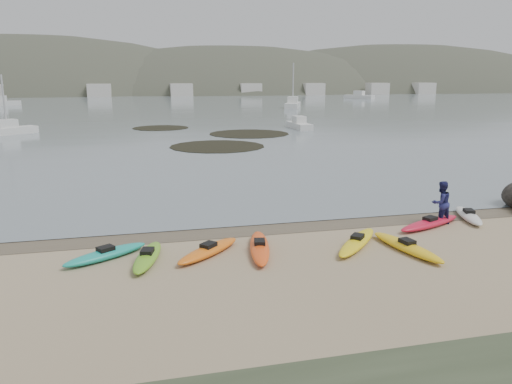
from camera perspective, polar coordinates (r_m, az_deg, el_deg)
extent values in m
plane|color=tan|center=(21.59, 0.00, -3.88)|extent=(600.00, 600.00, 0.00)
plane|color=brown|center=(21.31, 0.19, -4.10)|extent=(60.00, 60.00, 0.00)
plane|color=slate|center=(320.17, -12.98, 11.64)|extent=(1200.00, 1200.00, 0.00)
ellipsoid|color=yellow|center=(19.39, 11.49, -5.62)|extent=(3.03, 3.28, 0.34)
ellipsoid|color=orange|center=(18.18, -5.44, -6.68)|extent=(2.87, 2.78, 0.34)
ellipsoid|color=teal|center=(18.51, -16.77, -6.83)|extent=(3.10, 2.34, 0.34)
ellipsoid|color=silver|center=(24.48, 23.12, -2.50)|extent=(1.67, 3.14, 0.34)
ellipsoid|color=red|center=(22.63, 19.25, -3.38)|extent=(3.77, 2.09, 0.34)
ellipsoid|color=#6DB524|center=(17.89, -12.29, -7.26)|extent=(1.44, 3.23, 0.34)
ellipsoid|color=#FF5216|center=(18.42, 0.42, -6.35)|extent=(1.45, 3.84, 0.34)
ellipsoid|color=yellow|center=(19.30, 16.85, -6.02)|extent=(1.38, 3.77, 0.34)
imported|color=navy|center=(23.06, 20.39, -1.16)|extent=(1.03, 0.86, 1.91)
cylinder|color=black|center=(45.96, -4.46, 5.21)|extent=(8.67, 8.67, 0.04)
cylinder|color=black|center=(55.99, -0.80, 6.66)|extent=(8.90, 8.90, 0.04)
cylinder|color=black|center=(63.43, -10.85, 7.18)|extent=(6.88, 6.88, 0.04)
cube|color=silver|center=(61.74, -26.55, 6.28)|extent=(6.07, 5.31, 0.89)
cube|color=silver|center=(62.04, 4.94, 7.59)|extent=(1.67, 5.82, 0.81)
cube|color=silver|center=(103.07, 4.22, 9.89)|extent=(5.71, 8.96, 1.22)
cube|color=silver|center=(123.77, -27.16, 9.02)|extent=(8.52, 3.82, 1.15)
cube|color=silver|center=(147.97, 11.70, 10.62)|extent=(7.26, 8.31, 1.21)
ellipsoid|color=#384235|center=(220.13, -24.12, 5.62)|extent=(220.00, 120.00, 80.00)
ellipsoid|color=#384235|center=(214.91, -2.85, 7.31)|extent=(200.00, 110.00, 68.00)
ellipsoid|color=#384235|center=(254.10, 16.05, 7.30)|extent=(230.00, 130.00, 76.00)
cube|color=beige|center=(169.26, -26.72, 10.27)|extent=(7.00, 5.00, 4.00)
cube|color=beige|center=(165.65, -18.48, 10.95)|extent=(7.00, 5.00, 4.00)
cube|color=beige|center=(165.48, -10.02, 11.41)|extent=(7.00, 5.00, 4.00)
cube|color=beige|center=(168.76, -1.69, 11.62)|extent=(7.00, 5.00, 4.00)
cube|color=beige|center=(175.30, 6.17, 11.61)|extent=(7.00, 5.00, 4.00)
cube|color=beige|center=(184.75, 13.34, 11.41)|extent=(7.00, 5.00, 4.00)
cube|color=beige|center=(196.68, 19.71, 11.09)|extent=(7.00, 5.00, 4.00)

